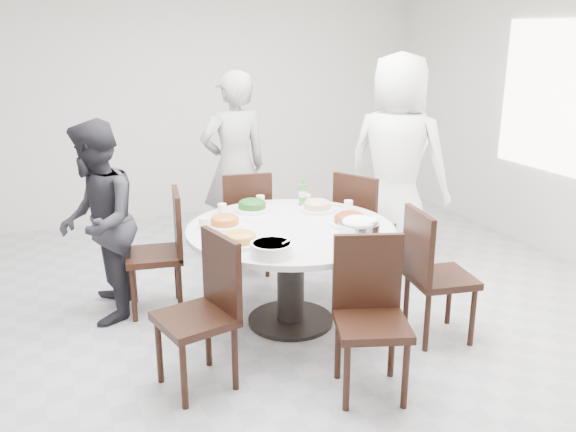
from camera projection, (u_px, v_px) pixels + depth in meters
name	position (u px, v px, depth m)	size (l,w,h in m)	color
floor	(277.00, 319.00, 4.63)	(6.00, 6.00, 0.01)	#A8A8AD
wall_back	(177.00, 95.00, 6.86)	(6.00, 0.01, 2.80)	beige
dining_table	(291.00, 276.00, 4.48)	(1.50, 1.50, 0.75)	silver
chair_ne	(365.00, 224.00, 5.33)	(0.42, 0.42, 0.95)	black
chair_n	(244.00, 221.00, 5.40)	(0.42, 0.42, 0.95)	black
chair_nw	(154.00, 253.00, 4.65)	(0.42, 0.42, 0.95)	black
chair_sw	(195.00, 316.00, 3.63)	(0.42, 0.42, 0.95)	black
chair_s	(372.00, 321.00, 3.56)	(0.42, 0.42, 0.95)	black
chair_se	(441.00, 275.00, 4.23)	(0.42, 0.42, 0.95)	black
diner_right	(397.00, 163.00, 5.44)	(0.94, 0.61, 1.93)	white
diner_middle	(234.00, 167.00, 5.64)	(0.64, 0.42, 1.77)	black
diner_left	(97.00, 223.00, 4.46)	(0.73, 0.57, 1.51)	black
dish_greens	(252.00, 206.00, 4.75)	(0.28, 0.28, 0.07)	white
dish_pale	(317.00, 207.00, 4.74)	(0.27, 0.27, 0.07)	white
dish_orange	(225.00, 223.00, 4.36)	(0.26, 0.26, 0.07)	white
dish_redbrown	(350.00, 221.00, 4.40)	(0.30, 0.30, 0.08)	white
dish_tofu	(240.00, 240.00, 4.00)	(0.28, 0.28, 0.07)	white
rice_bowl	(359.00, 231.00, 4.10)	(0.28, 0.28, 0.12)	silver
soup_bowl	(272.00, 249.00, 3.82)	(0.27, 0.27, 0.08)	white
beverage_bottle	(303.00, 192.00, 4.88)	(0.06, 0.06, 0.22)	#387F33
tea_cups	(259.00, 200.00, 4.93)	(0.07, 0.07, 0.08)	white
chopsticks	(261.00, 202.00, 4.99)	(0.24, 0.04, 0.01)	tan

